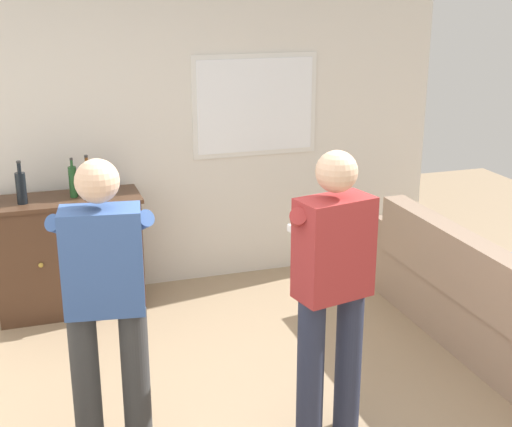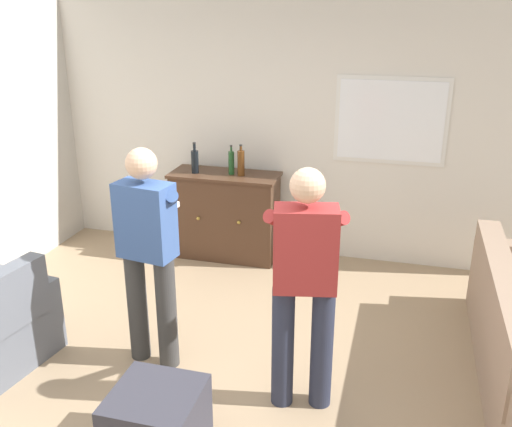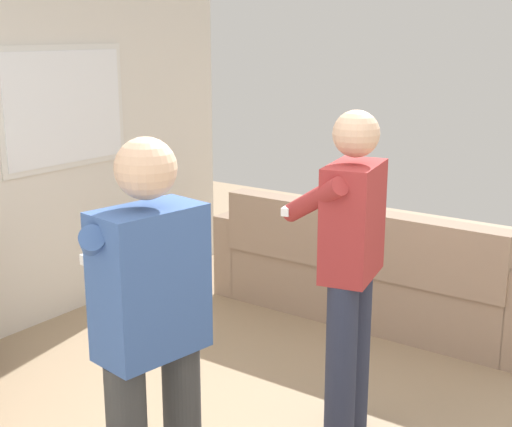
{
  "view_description": "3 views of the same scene",
  "coord_description": "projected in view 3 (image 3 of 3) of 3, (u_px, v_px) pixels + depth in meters",
  "views": [
    {
      "loc": [
        -0.91,
        -3.1,
        2.48
      ],
      "look_at": [
        0.27,
        0.5,
        1.26
      ],
      "focal_mm": 50.0,
      "sensor_mm": 36.0,
      "label": 1
    },
    {
      "loc": [
        1.13,
        -3.1,
        2.6
      ],
      "look_at": [
        0.1,
        0.68,
        1.14
      ],
      "focal_mm": 40.0,
      "sensor_mm": 36.0,
      "label": 2
    },
    {
      "loc": [
        -2.35,
        -1.4,
        2.03
      ],
      "look_at": [
        0.32,
        0.49,
        1.19
      ],
      "focal_mm": 50.0,
      "sensor_mm": 36.0,
      "label": 3
    }
  ],
  "objects": [
    {
      "name": "person_standing_right",
      "position": [
        349.0,
        264.0,
        3.44
      ],
      "size": [
        0.55,
        0.51,
        1.68
      ],
      "color": "#282D42",
      "rests_on": "ground"
    },
    {
      "name": "couch",
      "position": [
        367.0,
        277.0,
        5.07
      ],
      "size": [
        0.57,
        2.42,
        0.86
      ],
      "color": "gray",
      "rests_on": "ground"
    },
    {
      "name": "person_standing_left",
      "position": [
        150.0,
        337.0,
        2.62
      ],
      "size": [
        0.55,
        0.5,
        1.68
      ],
      "color": "#383838",
      "rests_on": "ground"
    }
  ]
}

